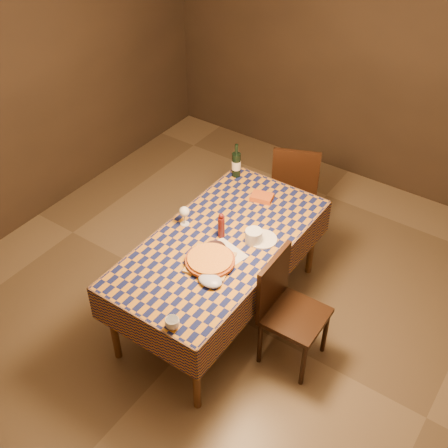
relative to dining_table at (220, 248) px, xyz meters
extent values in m
plane|color=brown|center=(0.00, 0.00, -0.69)|extent=(5.00, 5.00, 0.00)
cube|color=#34271D|center=(0.00, 2.50, 0.66)|extent=(4.50, 0.10, 2.70)
cube|color=#34271D|center=(-2.25, 0.00, 0.66)|extent=(0.10, 5.00, 2.70)
cylinder|color=brown|center=(-0.38, -0.83, -0.32)|extent=(0.06, 0.06, 0.75)
cylinder|color=brown|center=(0.38, -0.83, -0.32)|extent=(0.06, 0.06, 0.75)
cylinder|color=brown|center=(-0.38, 0.83, -0.32)|extent=(0.06, 0.06, 0.75)
cylinder|color=brown|center=(0.38, 0.83, -0.32)|extent=(0.06, 0.06, 0.75)
cube|color=brown|center=(0.00, 0.00, 0.05)|extent=(0.90, 1.80, 0.03)
cube|color=brown|center=(0.00, 0.00, 0.07)|extent=(0.92, 1.82, 0.02)
cube|color=brown|center=(0.00, -0.92, -0.07)|extent=(0.94, 0.01, 0.30)
cube|color=brown|center=(0.00, 0.92, -0.07)|extent=(0.94, 0.01, 0.30)
cube|color=brown|center=(-0.47, 0.00, -0.07)|extent=(0.01, 1.84, 0.30)
cube|color=brown|center=(0.47, 0.00, -0.07)|extent=(0.01, 1.84, 0.30)
cube|color=tan|center=(0.08, -0.24, 0.09)|extent=(0.38, 0.38, 0.02)
cylinder|color=#913F18|center=(0.08, -0.24, 0.11)|extent=(0.39, 0.39, 0.02)
cylinder|color=orange|center=(0.08, -0.24, 0.12)|extent=(0.36, 0.36, 0.02)
cylinder|color=#481111|center=(-0.02, 0.05, 0.16)|extent=(0.05, 0.05, 0.18)
sphere|color=#481111|center=(-0.02, 0.05, 0.27)|extent=(0.04, 0.04, 0.04)
imported|color=#574149|center=(0.04, -0.13, 0.10)|extent=(0.20, 0.20, 0.05)
cylinder|color=silver|center=(-0.34, 0.01, 0.08)|extent=(0.07, 0.07, 0.01)
cylinder|color=silver|center=(-0.34, 0.01, 0.12)|extent=(0.01, 0.01, 0.08)
sphere|color=silver|center=(-0.34, 0.01, 0.20)|extent=(0.08, 0.08, 0.08)
ellipsoid|color=#3D0807|center=(-0.34, 0.01, 0.19)|extent=(0.05, 0.05, 0.03)
cylinder|color=black|center=(-0.38, 0.78, 0.19)|extent=(0.10, 0.10, 0.22)
cylinder|color=black|center=(-0.38, 0.78, 0.34)|extent=(0.04, 0.04, 0.09)
cylinder|color=beige|center=(-0.38, 0.78, 0.19)|extent=(0.10, 0.10, 0.08)
cylinder|color=silver|center=(0.21, 0.13, 0.13)|extent=(0.17, 0.17, 0.11)
cube|color=#BB4D18|center=(-0.02, 0.62, 0.10)|extent=(0.20, 0.16, 0.04)
cylinder|color=white|center=(0.25, 0.19, 0.08)|extent=(0.26, 0.26, 0.01)
imported|color=white|center=(0.23, -0.85, 0.11)|extent=(0.12, 0.12, 0.08)
cube|color=silver|center=(0.11, -0.10, 0.08)|extent=(0.33, 0.28, 0.00)
ellipsoid|color=#A6B0D5|center=(0.20, -0.40, 0.10)|extent=(0.19, 0.15, 0.05)
cube|color=black|center=(-0.10, 1.39, -0.24)|extent=(0.55, 0.55, 0.04)
cube|color=black|center=(-0.02, 1.20, 0.01)|extent=(0.40, 0.19, 0.46)
cylinder|color=black|center=(0.00, 1.62, -0.48)|extent=(0.04, 0.04, 0.43)
cylinder|color=black|center=(-0.33, 1.49, -0.48)|extent=(0.04, 0.04, 0.43)
cylinder|color=black|center=(0.14, 1.29, -0.48)|extent=(0.04, 0.04, 0.43)
cylinder|color=black|center=(-0.19, 1.15, -0.48)|extent=(0.04, 0.04, 0.43)
cube|color=black|center=(0.71, -0.07, -0.24)|extent=(0.43, 0.43, 0.04)
cube|color=black|center=(0.51, -0.08, 0.01)|extent=(0.04, 0.42, 0.46)
cylinder|color=black|center=(0.89, -0.25, -0.48)|extent=(0.04, 0.04, 0.43)
cylinder|color=black|center=(0.89, 0.11, -0.48)|extent=(0.04, 0.04, 0.43)
cylinder|color=black|center=(0.53, -0.25, -0.48)|extent=(0.04, 0.04, 0.43)
cylinder|color=black|center=(0.53, 0.11, -0.48)|extent=(0.04, 0.04, 0.43)
camera|label=1|loc=(1.82, -2.58, 2.85)|focal=45.00mm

